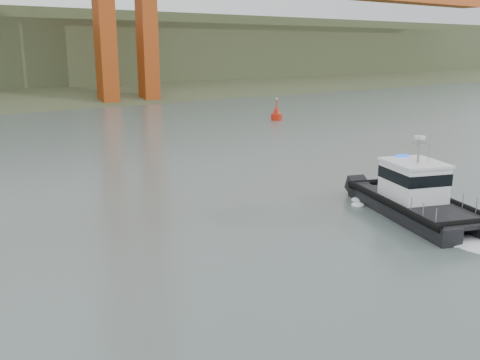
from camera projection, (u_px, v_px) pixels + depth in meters
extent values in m
plane|color=#546360|center=(377.00, 259.00, 25.80)|extent=(400.00, 400.00, 0.00)
cube|color=black|center=(397.00, 211.00, 31.96)|extent=(4.78, 10.13, 1.13)
cube|color=black|center=(434.00, 208.00, 32.63)|extent=(4.78, 10.13, 1.13)
cube|color=black|center=(421.00, 204.00, 31.74)|extent=(6.66, 9.70, 0.24)
cube|color=white|center=(414.00, 181.00, 32.33)|extent=(3.83, 4.16, 2.17)
cube|color=black|center=(414.00, 175.00, 32.24)|extent=(3.91, 4.24, 0.71)
cube|color=white|center=(415.00, 163.00, 32.05)|extent=(4.08, 4.41, 0.15)
cylinder|color=gray|center=(419.00, 151.00, 31.60)|extent=(0.15, 0.15, 1.69)
cylinder|color=white|center=(420.00, 137.00, 31.41)|extent=(0.66, 0.66, 0.17)
cylinder|color=red|center=(276.00, 118.00, 74.67)|extent=(1.57, 1.57, 1.04)
cone|color=red|center=(277.00, 110.00, 74.42)|extent=(1.22, 1.22, 1.57)
cylinder|color=red|center=(277.00, 103.00, 74.16)|extent=(0.14, 0.14, 0.87)
sphere|color=#E5D87F|center=(277.00, 99.00, 74.04)|extent=(0.26, 0.26, 0.26)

